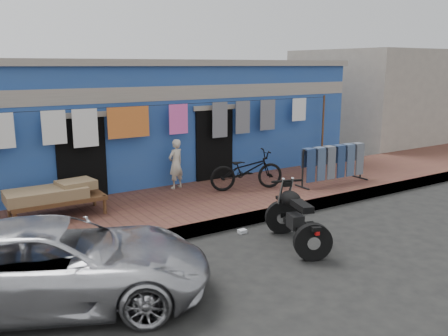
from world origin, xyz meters
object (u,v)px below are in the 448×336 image
(seated_person, at_px, (176,164))
(bicycle, at_px, (247,166))
(car, at_px, (56,262))
(charpoy, at_px, (57,201))
(motorcycle, at_px, (297,216))
(jeans_rack, at_px, (333,164))

(seated_person, distance_m, bicycle, 1.73)
(car, xyz_separation_m, charpoy, (0.80, 3.15, -0.03))
(bicycle, bearing_deg, motorcycle, 177.85)
(seated_person, height_order, bicycle, seated_person)
(car, distance_m, seated_person, 5.44)
(car, height_order, jeans_rack, jeans_rack)
(bicycle, distance_m, charpoy, 4.43)
(motorcycle, bearing_deg, car, -164.62)
(car, xyz_separation_m, seated_person, (3.82, 3.86, 0.26))
(motorcycle, distance_m, charpoy, 4.74)
(bicycle, bearing_deg, seated_person, 69.99)
(car, bearing_deg, seated_person, -20.64)
(seated_person, xyz_separation_m, bicycle, (1.39, -1.04, -0.02))
(seated_person, height_order, charpoy, seated_person)
(bicycle, bearing_deg, charpoy, 102.61)
(bicycle, xyz_separation_m, jeans_rack, (2.22, -0.69, -0.08))
(seated_person, xyz_separation_m, motorcycle, (0.35, -4.03, -0.30))
(bicycle, bearing_deg, car, 135.38)
(charpoy, bearing_deg, motorcycle, -44.60)
(charpoy, bearing_deg, bicycle, -4.35)
(car, relative_size, jeans_rack, 2.02)
(motorcycle, bearing_deg, charpoy, 153.18)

